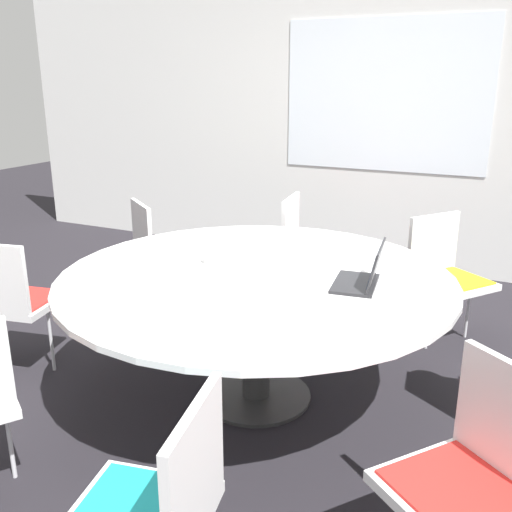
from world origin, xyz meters
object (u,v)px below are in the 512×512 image
Objects in this scene: laptop at (364,275)px; coffee_cup at (212,256)px; chair_3 at (160,247)px; chair_4 at (11,295)px; chair_7 at (476,471)px; chair_2 at (306,242)px; chair_6 at (156,505)px; chair_1 at (445,270)px.

laptop is 0.85m from coffee_cup.
chair_3 is 1.00× the size of chair_4.
chair_7 is 1.14m from laptop.
coffee_cup is at bearing -96.12° from laptop.
chair_2 is 2.90m from chair_6.
laptop is (-0.63, 0.91, 0.28)m from chair_7.
chair_6 is at bearing -42.57° from chair_4.
chair_6 is 2.41× the size of laptop.
chair_1 is 1.61m from coffee_cup.
chair_4 is 2.41× the size of laptop.
chair_1 is 1.20m from laptop.
chair_1 and chair_6 have the same top height.
chair_3 and chair_7 have the same top height.
chair_1 is 1.00× the size of chair_6.
chair_4 is 2.63m from chair_7.
chair_7 is (1.44, -2.27, 0.00)m from chair_2.
chair_7 is 1.74m from coffee_cup.
chair_2 is (-1.06, 0.22, 0.00)m from chair_1.
chair_1 is at bearing 70.80° from chair_2.
chair_1 and chair_3 have the same top height.
chair_4 is (-0.22, -1.19, 0.00)m from chair_3.
laptop is at bearing 23.34° from chair_2.
chair_1 and chair_4 have the same top height.
chair_4 is at bearing -85.00° from laptop.
chair_6 is (1.53, -2.24, 0.00)m from chair_3.
chair_1 is at bearing -21.05° from chair_6.
chair_6 and chair_7 have the same top height.
chair_4 is at bearing -18.36° from chair_1.
chair_6 is 1.52m from laptop.
chair_2 is 2.41× the size of laptop.
chair_1 is 2.41× the size of laptop.
chair_1 is 1.00× the size of chair_2.
chair_7 is at bearing 46.89° from chair_1.
chair_3 is 1.92m from laptop.
chair_7 is at bearing -22.07° from chair_4.
coffee_cup is at bearing 12.45° from chair_6.
chair_1 is 2.71m from chair_4.
laptop reaches higher than chair_3.
chair_3 is (-1.99, -0.38, 0.00)m from chair_1.
chair_3 is 9.85× the size of coffee_cup.
chair_3 is at bearing 139.16° from coffee_cup.
chair_3 is 1.00× the size of chair_7.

